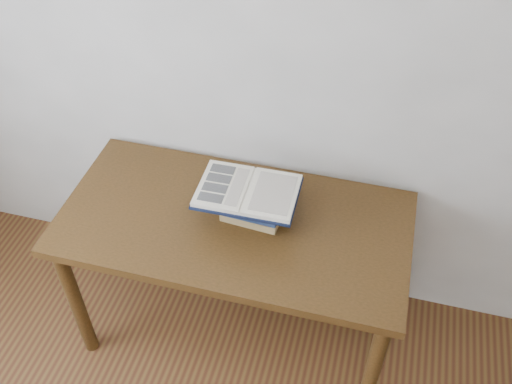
# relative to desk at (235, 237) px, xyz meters

# --- Properties ---
(desk) EXTENTS (1.36, 0.68, 0.73)m
(desk) POSITION_rel_desk_xyz_m (0.00, 0.00, 0.00)
(desk) COLOR #4A2C12
(desk) RESTS_ON ground
(book_stack) EXTENTS (0.27, 0.21, 0.13)m
(book_stack) POSITION_rel_desk_xyz_m (0.06, 0.05, 0.16)
(book_stack) COLOR tan
(book_stack) RESTS_ON desk
(open_book) EXTENTS (0.38, 0.27, 0.03)m
(open_book) POSITION_rel_desk_xyz_m (0.05, 0.03, 0.24)
(open_book) COLOR black
(open_book) RESTS_ON book_stack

